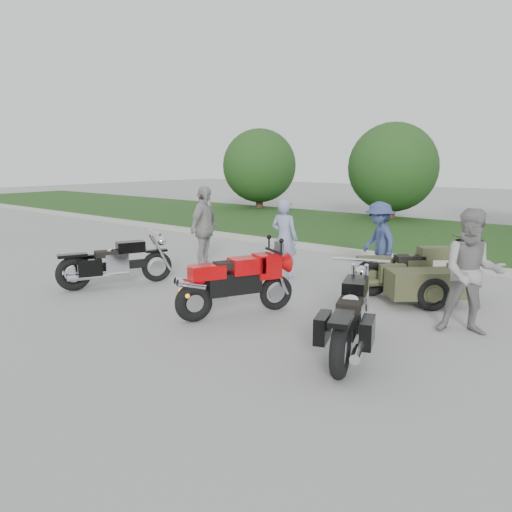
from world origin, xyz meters
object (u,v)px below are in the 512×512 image
Objects in this scene: sportbike_red at (234,281)px; person_back at (204,228)px; person_stripe at (284,238)px; cruiser_sidecar at (421,278)px; person_grey at (472,272)px; cruiser_right at (351,320)px; cruiser_left at (112,265)px; person_denim at (379,242)px.

person_back is (-2.88, 2.16, 0.39)m from sportbike_red.
cruiser_sidecar is at bearing 174.21° from person_stripe.
sportbike_red is 1.01× the size of person_back.
cruiser_right is at bearing -140.65° from person_grey.
sportbike_red is 0.91× the size of cruiser_sidecar.
person_stripe is at bearing -133.41° from cruiser_sidecar.
person_back reaches higher than person_grey.
person_back is at bearing -127.00° from cruiser_sidecar.
cruiser_left is 0.95× the size of cruiser_right.
sportbike_red reaches higher than cruiser_left.
person_back reaches higher than cruiser_sidecar.
cruiser_left is 5.99m from cruiser_sidecar.
cruiser_right is 1.07× the size of cruiser_sidecar.
cruiser_sidecar is at bearing -101.34° from person_back.
person_denim reaches higher than cruiser_sidecar.
cruiser_right is at bearing 131.43° from person_stripe.
person_grey is at bearing 1.95° from cruiser_sidecar.
person_grey is at bearing 51.17° from sportbike_red.
person_grey is at bearing -113.57° from person_back.
person_denim is at bearing 116.07° from person_grey.
sportbike_red is at bearing 103.65° from person_stripe.
cruiser_left is at bearing 171.70° from person_grey.
sportbike_red is 1.06× the size of person_grey.
person_stripe reaches higher than cruiser_left.
sportbike_red is 3.62m from person_back.
cruiser_left is 3.65m from person_stripe.
person_stripe is at bearing 116.77° from cruiser_right.
person_stripe is (-3.04, -0.03, 0.42)m from cruiser_sidecar.
person_back is (-1.88, -0.57, 0.11)m from person_stripe.
sportbike_red is 1.17× the size of person_denim.
person_stripe is (-1.00, 2.73, 0.27)m from sportbike_red.
person_grey reaches higher than cruiser_sidecar.
cruiser_right is (2.30, -0.25, -0.11)m from sportbike_red.
cruiser_sidecar is 1.26× the size of person_stripe.
cruiser_right reaches higher than cruiser_left.
sportbike_red is 1.15× the size of person_stripe.
cruiser_right is 4.30m from person_denim.
cruiser_left is 1.18× the size of person_grey.
cruiser_sidecar is 3.07m from person_stripe.
sportbike_red is 3.82m from person_denim.
cruiser_left is 5.49m from cruiser_right.
person_grey reaches higher than sportbike_red.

